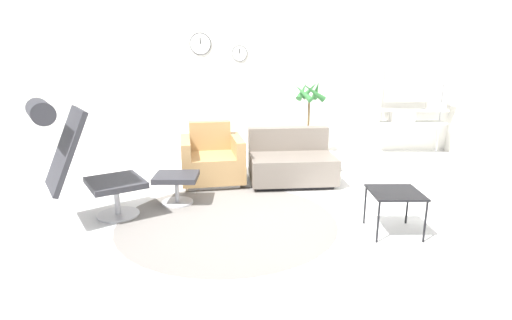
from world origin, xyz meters
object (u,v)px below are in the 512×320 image
lounge_chair (76,152)px  side_table (395,195)px  ottoman (176,182)px  potted_plant (308,122)px  shelf_unit (411,109)px  armchair_red (212,161)px  couch_low (291,163)px

lounge_chair → side_table: 3.12m
ottoman → side_table: size_ratio=1.04×
potted_plant → shelf_unit: (1.78, 0.30, 0.18)m
armchair_red → potted_plant: size_ratio=0.71×
lounge_chair → couch_low: lounge_chair is taller
lounge_chair → armchair_red: bearing=106.5°
lounge_chair → ottoman: (0.86, 0.55, -0.49)m
potted_plant → shelf_unit: 1.81m
lounge_chair → armchair_red: size_ratio=1.37×
lounge_chair → side_table: lounge_chair is taller
armchair_red → ottoman: bearing=58.4°
lounge_chair → shelf_unit: bearing=90.6°
couch_low → potted_plant: size_ratio=0.90×
side_table → shelf_unit: shelf_unit is taller
lounge_chair → potted_plant: bearing=101.9°
couch_low → shelf_unit: size_ratio=0.61×
ottoman → lounge_chair: bearing=-147.3°
side_table → shelf_unit: 3.47m
ottoman → side_table: 2.38m
potted_plant → shelf_unit: size_ratio=0.68×
lounge_chair → couch_low: 2.69m
lounge_chair → side_table: bearing=52.4°
couch_low → side_table: (0.83, -1.65, 0.12)m
ottoman → shelf_unit: size_ratio=0.25×
armchair_red → potted_plant: 1.94m
couch_low → side_table: 1.85m
ottoman → armchair_red: (0.33, 0.83, 0.03)m
ottoman → armchair_red: 0.89m
armchair_red → couch_low: size_ratio=0.79×
lounge_chair → potted_plant: 3.72m
armchair_red → shelf_unit: bearing=-164.6°
side_table → potted_plant: size_ratio=0.36×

